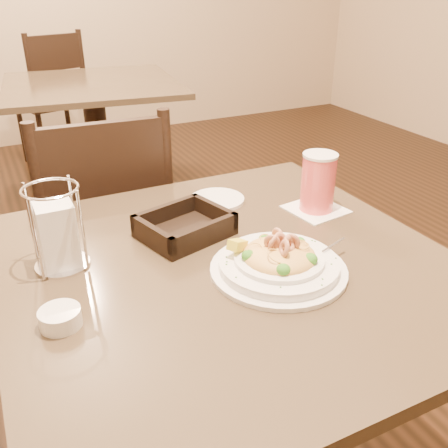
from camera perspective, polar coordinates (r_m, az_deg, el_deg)
name	(u,v)px	position (r m, az deg, el deg)	size (l,w,h in m)	color
main_table	(228,351)	(1.17, 0.45, -14.30)	(0.90, 0.90, 0.74)	black
background_table	(96,125)	(2.91, -14.41, 10.88)	(1.00, 1.00, 0.74)	black
dining_chair_near	(106,236)	(1.68, -13.29, -1.35)	(0.45, 0.45, 0.93)	black
dining_chair_far	(53,96)	(3.76, -18.91, 13.67)	(0.51, 0.51, 0.93)	black
pasta_bowl	(279,261)	(0.99, 6.26, -4.23)	(0.30, 0.27, 0.09)	white
drink_glass	(318,183)	(1.24, 10.70, 4.64)	(0.15, 0.15, 0.15)	white
bread_basket	(185,227)	(1.12, -4.50, -0.39)	(0.22, 0.20, 0.05)	black
napkin_caddy	(57,233)	(1.03, -18.50, -1.00)	(0.11, 0.11, 0.17)	silver
side_plate	(217,200)	(1.30, -0.80, 2.81)	(0.14, 0.14, 0.01)	white
butter_ramekin	(60,318)	(0.89, -18.21, -10.16)	(0.07, 0.07, 0.03)	white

